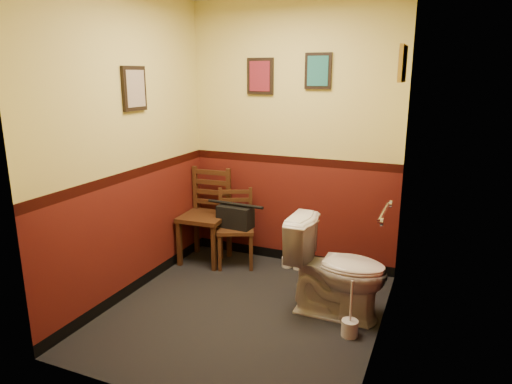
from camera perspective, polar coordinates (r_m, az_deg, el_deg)
floor at (r=4.04m, az=-1.44°, el=-14.72°), size 2.20×2.40×0.00m
wall_back at (r=4.68m, az=4.59°, el=6.86°), size 2.20×0.00×2.70m
wall_front at (r=2.56m, az=-12.83°, el=0.07°), size 2.20×0.00×2.70m
wall_left at (r=4.15m, az=-15.58°, el=5.38°), size 0.00×2.40×2.70m
wall_right at (r=3.28m, az=16.20°, el=3.01°), size 0.00×2.40×2.70m
grab_bar at (r=3.62m, az=15.78°, el=-2.43°), size 0.05×0.56×0.06m
framed_print_back_a at (r=4.74m, az=0.53°, el=14.27°), size 0.28×0.04×0.36m
framed_print_back_b at (r=4.55m, az=7.77°, el=14.76°), size 0.26×0.04×0.34m
framed_print_left at (r=4.17m, az=-14.96°, el=12.38°), size 0.04×0.30×0.38m
framed_print_right at (r=3.82m, az=17.84°, el=15.03°), size 0.04×0.34×0.28m
toilet at (r=3.88m, az=10.09°, el=-9.48°), size 0.84×0.47×0.82m
toilet_brush at (r=3.75m, az=11.64°, el=-16.19°), size 0.13×0.13×0.46m
chair_left at (r=4.92m, az=-6.28°, el=-2.95°), size 0.49×0.49×1.00m
chair_right at (r=4.82m, az=-2.57°, el=-4.45°), size 0.50×0.50×0.80m
handbag at (r=4.75m, az=-2.60°, el=-3.08°), size 0.37×0.20×0.27m
tp_stack at (r=4.80m, az=4.60°, el=-7.50°), size 0.24×0.14×0.41m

